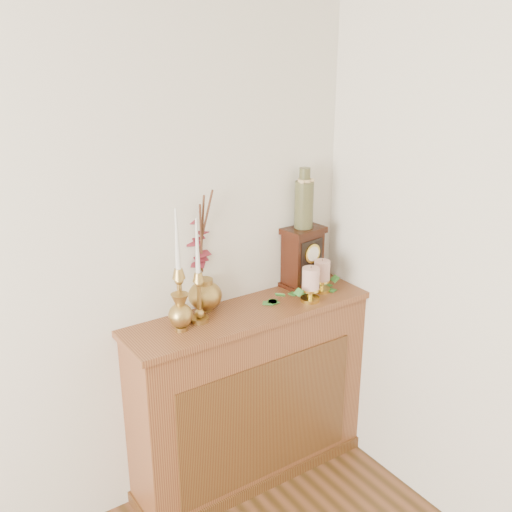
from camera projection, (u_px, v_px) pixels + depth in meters
console_shelf at (251, 400)px, 2.96m from camera, size 1.24×0.34×0.93m
candlestick_left at (179, 287)px, 2.60m from camera, size 0.09×0.09×0.53m
candlestick_center at (199, 289)px, 2.62m from camera, size 0.08×0.08×0.48m
bud_vase at (180, 313)px, 2.56m from camera, size 0.11×0.11×0.17m
ginger_jar at (199, 255)px, 2.72m from camera, size 0.24×0.25×0.58m
pillar_candle_left at (311, 283)px, 2.85m from camera, size 0.09×0.09×0.18m
pillar_candle_right at (322, 274)px, 2.96m from camera, size 0.09×0.09×0.17m
ivy_garland at (304, 296)px, 2.89m from camera, size 0.46×0.19×0.08m
mantel_clock at (303, 257)px, 3.01m from camera, size 0.22×0.17×0.31m
ceramic_vase at (304, 201)px, 2.91m from camera, size 0.09×0.09×0.30m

